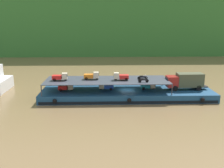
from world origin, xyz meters
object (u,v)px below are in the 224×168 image
cargo_barge (127,94)px  mini_truck_upper_mid (92,76)px  mini_truck_lower_stern (66,87)px  motorcycle_upper_centre (142,77)px  mini_truck_upper_fore (121,76)px  mini_truck_lower_mid (148,86)px  mini_truck_lower_aft (106,86)px  motorcycle_upper_port (143,80)px  covered_lorry (186,81)px  mini_truck_upper_stern (60,77)px

cargo_barge → mini_truck_upper_mid: mini_truck_upper_mid is taller
mini_truck_lower_stern → motorcycle_upper_centre: size_ratio=1.46×
mini_truck_upper_mid → mini_truck_upper_fore: (5.42, -0.74, 0.00)m
cargo_barge → mini_truck_upper_fore: bearing=-169.7°
mini_truck_upper_fore → cargo_barge: bearing=10.3°
cargo_barge → mini_truck_lower_mid: size_ratio=11.58×
mini_truck_lower_aft → mini_truck_lower_mid: bearing=1.3°
mini_truck_lower_mid → motorcycle_upper_port: (-1.40, -2.77, 1.74)m
mini_truck_upper_mid → mini_truck_upper_fore: size_ratio=0.99×
covered_lorry → mini_truck_upper_stern: 23.39m
mini_truck_upper_mid → motorcycle_upper_centre: 9.46m
covered_lorry → mini_truck_upper_fore: mini_truck_upper_fore is taller
mini_truck_lower_stern → mini_truck_upper_stern: mini_truck_upper_stern is taller
covered_lorry → mini_truck_lower_mid: covered_lorry is taller
mini_truck_lower_mid → motorcycle_upper_port: bearing=-116.8°
mini_truck_lower_aft → mini_truck_upper_fore: (2.77, -0.65, 2.00)m
mini_truck_upper_mid → motorcycle_upper_port: size_ratio=1.45×
covered_lorry → mini_truck_lower_aft: covered_lorry is taller
cargo_barge → mini_truck_upper_mid: (-6.64, 0.52, 3.44)m
mini_truck_upper_stern → mini_truck_lower_stern: bearing=14.5°
mini_truck_lower_aft → mini_truck_lower_stern: bearing=-176.8°
covered_lorry → mini_truck_upper_fore: size_ratio=2.84×
mini_truck_lower_stern → mini_truck_upper_fore: mini_truck_upper_fore is taller
mini_truck_lower_stern → mini_truck_lower_mid: (15.46, 0.60, 0.00)m
mini_truck_upper_mid → mini_truck_upper_fore: same height
motorcycle_upper_port → motorcycle_upper_centre: 2.19m
mini_truck_lower_mid → motorcycle_upper_port: motorcycle_upper_port is taller
cargo_barge → mini_truck_lower_stern: size_ratio=11.53×
mini_truck_lower_stern → motorcycle_upper_centre: (14.21, 0.01, 1.74)m
mini_truck_upper_stern → motorcycle_upper_port: bearing=-7.3°
mini_truck_lower_mid → motorcycle_upper_port: size_ratio=1.45×
mini_truck_upper_stern → motorcycle_upper_port: (15.02, -1.93, -0.26)m
motorcycle_upper_port → mini_truck_upper_mid: bearing=163.9°
mini_truck_lower_mid → motorcycle_upper_centre: (-1.25, -0.59, 1.74)m
mini_truck_upper_fore → mini_truck_upper_mid: bearing=172.2°
mini_truck_lower_aft → mini_truck_upper_stern: 8.64m
mini_truck_upper_stern → mini_truck_upper_mid: size_ratio=1.00×
cargo_barge → mini_truck_upper_fore: mini_truck_upper_fore is taller
mini_truck_upper_stern → motorcycle_upper_port: 15.14m
mini_truck_upper_fore → mini_truck_lower_aft: bearing=166.8°
mini_truck_upper_stern → motorcycle_upper_port: size_ratio=1.45×
mini_truck_upper_stern → mini_truck_lower_aft: bearing=4.6°
mini_truck_lower_aft → mini_truck_lower_mid: size_ratio=0.99×
mini_truck_lower_stern → mini_truck_lower_mid: same height
motorcycle_upper_centre → mini_truck_lower_aft: bearing=176.5°
mini_truck_lower_stern → mini_truck_upper_fore: 10.39m
mini_truck_upper_stern → mini_truck_upper_fore: size_ratio=0.99×
mini_truck_upper_fore → motorcycle_upper_centre: 4.03m
cargo_barge → mini_truck_upper_fore: (-1.21, -0.22, 3.44)m
mini_truck_upper_fore → covered_lorry: bearing=1.9°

